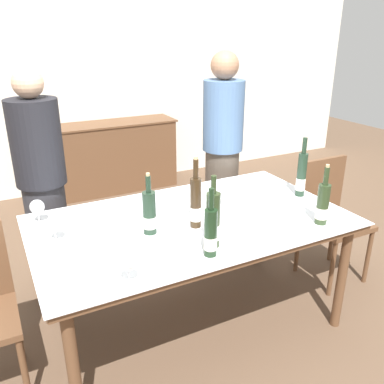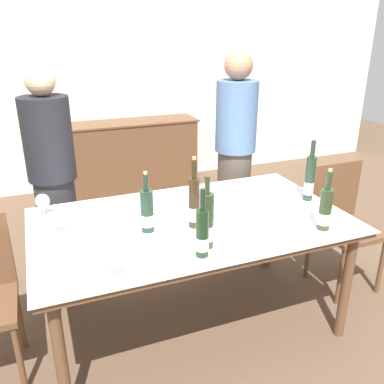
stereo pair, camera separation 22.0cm
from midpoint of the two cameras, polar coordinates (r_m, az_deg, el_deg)
name	(u,v)px [view 2 (the right image)]	position (r m, az deg, el deg)	size (l,w,h in m)	color
ground_plane	(192,323)	(2.87, 2.30, -17.93)	(12.00, 12.00, 0.00)	brown
back_wall	(100,70)	(5.05, -11.52, 16.45)	(8.00, 0.10, 2.80)	silver
sideboard_cabinet	(132,155)	(5.00, -7.25, 5.15)	(1.61, 0.46, 0.83)	brown
dining_table	(192,229)	(2.48, 2.55, -5.30)	(1.88, 1.09, 0.77)	brown
ice_bucket	(232,210)	(2.36, 8.25, -2.61)	(0.19, 0.19, 0.18)	white
wine_bottle_0	(147,212)	(2.27, -3.58, -2.83)	(0.08, 0.08, 0.36)	#1E3323
wine_bottle_1	(207,222)	(2.10, 5.09, -4.33)	(0.08, 0.08, 0.39)	#28381E
wine_bottle_2	(325,210)	(2.44, 20.67, -2.39)	(0.07, 0.07, 0.36)	#28381E
wine_bottle_3	(202,234)	(2.03, 4.58, -5.95)	(0.07, 0.07, 0.36)	black
wine_bottle_4	(310,179)	(2.82, 18.34, 1.71)	(0.06, 0.06, 0.41)	#1E3323
wine_bottle_5	(194,203)	(2.31, 3.03, -1.65)	(0.07, 0.07, 0.42)	#332314
wine_glass_0	(115,259)	(1.86, -7.46, -9.36)	(0.08, 0.08, 0.15)	white
wine_glass_1	(43,201)	(2.58, -18.00, -1.31)	(0.09, 0.09, 0.14)	white
wine_glass_2	(54,219)	(2.33, -16.25, -3.65)	(0.08, 0.08, 0.14)	white
chair_right_end	(341,217)	(3.27, 22.07, -3.26)	(0.42, 0.42, 0.93)	brown
person_host	(54,185)	(2.99, -16.84, 0.89)	(0.33, 0.33, 1.63)	#2D2D33
person_guest_left	(235,157)	(3.40, 7.89, 4.80)	(0.33, 0.33, 1.69)	#51473D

